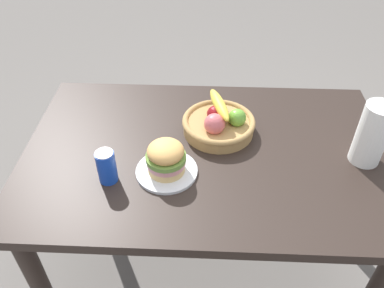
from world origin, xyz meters
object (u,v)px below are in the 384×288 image
(plate, at_px, (167,171))
(soda_can, at_px, (107,167))
(sandwich, at_px, (166,157))
(fruit_basket, at_px, (219,123))
(paper_towel_roll, at_px, (372,134))

(plate, bearing_deg, soda_can, -167.45)
(plate, distance_m, sandwich, 0.07)
(sandwich, bearing_deg, fruit_basket, 52.11)
(sandwich, distance_m, soda_can, 0.20)
(plate, height_order, sandwich, sandwich)
(soda_can, xyz_separation_m, paper_towel_roll, (0.92, 0.14, 0.06))
(plate, relative_size, sandwich, 1.56)
(soda_can, xyz_separation_m, fruit_basket, (0.39, 0.28, -0.02))
(sandwich, relative_size, paper_towel_roll, 0.59)
(sandwich, height_order, soda_can, sandwich)
(plate, height_order, soda_can, soda_can)
(sandwich, xyz_separation_m, paper_towel_roll, (0.72, 0.10, 0.05))
(paper_towel_roll, bearing_deg, plate, -172.08)
(soda_can, bearing_deg, fruit_basket, 36.38)
(plate, bearing_deg, fruit_basket, 52.11)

